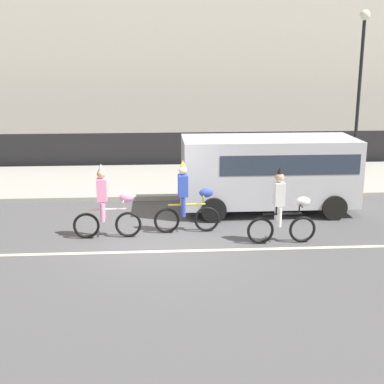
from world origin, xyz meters
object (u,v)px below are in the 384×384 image
(parade_cyclist_pink, at_px, (107,206))
(parade_cyclist_cobalt, at_px, (187,201))
(parked_van_silver, at_px, (271,169))
(street_lamp_post, at_px, (361,70))
(parade_cyclist_zebra, at_px, (283,210))

(parade_cyclist_pink, bearing_deg, parade_cyclist_cobalt, 8.51)
(parked_van_silver, relative_size, street_lamp_post, 0.85)
(parade_cyclist_cobalt, xyz_separation_m, street_lamp_post, (6.50, 5.72, 3.15))
(parade_cyclist_zebra, bearing_deg, street_lamp_post, 57.72)
(parked_van_silver, bearing_deg, parade_cyclist_zebra, -95.63)
(parade_cyclist_cobalt, xyz_separation_m, parade_cyclist_zebra, (2.27, -0.98, 0.00))
(parade_cyclist_zebra, height_order, parked_van_silver, parked_van_silver)
(parade_cyclist_pink, relative_size, parked_van_silver, 0.38)
(parade_cyclist_zebra, distance_m, street_lamp_post, 8.52)
(parade_cyclist_pink, bearing_deg, parade_cyclist_zebra, -8.92)
(parade_cyclist_cobalt, distance_m, parked_van_silver, 3.16)
(parade_cyclist_pink, height_order, street_lamp_post, street_lamp_post)
(parked_van_silver, distance_m, street_lamp_post, 6.18)
(parade_cyclist_pink, distance_m, street_lamp_post, 10.91)
(parade_cyclist_pink, bearing_deg, parked_van_silver, 24.87)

